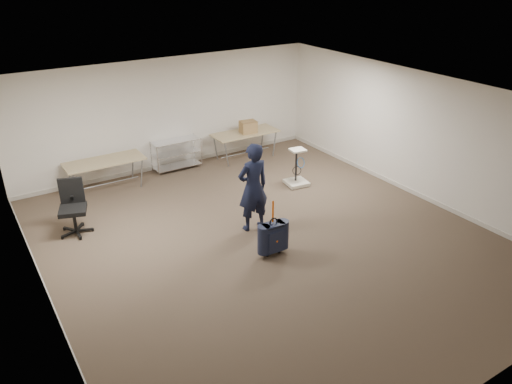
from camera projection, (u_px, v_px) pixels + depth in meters
ground at (267, 240)px, 9.70m from camera, size 9.00×9.00×0.00m
room_shell at (232, 210)px, 10.73m from camera, size 8.00×9.00×9.00m
folding_table_left at (105, 163)px, 11.50m from camera, size 1.80×0.75×0.73m
folding_table_right at (245, 134)px, 13.34m from camera, size 1.80×0.75×0.73m
wire_shelf at (177, 153)px, 12.71m from camera, size 1.22×0.47×0.80m
person at (253, 187)px, 9.73m from camera, size 0.67×0.44×1.82m
suitcase at (273, 237)px, 9.05m from camera, size 0.41×0.25×1.10m
office_chair at (74, 217)px, 9.84m from camera, size 0.66×0.67×1.09m
equipment_cart at (297, 176)px, 11.91m from camera, size 0.56×0.56×0.92m
cardboard_box at (248, 127)px, 13.23m from camera, size 0.46×0.37×0.32m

